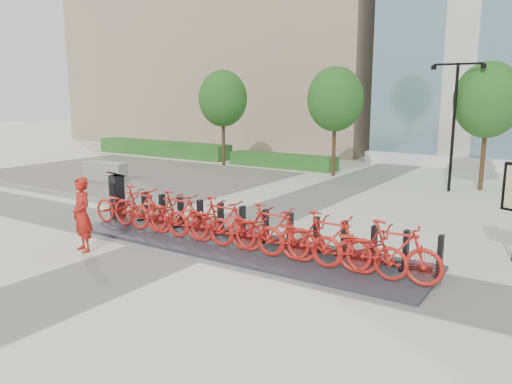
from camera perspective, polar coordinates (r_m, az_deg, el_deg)
The scene contains 26 objects.
ground at distance 13.25m, azimuth -7.23°, elevation -5.69°, with size 120.00×120.00×0.00m, color beige.
gravel_patch at distance 25.00m, azimuth -14.32°, elevation 1.99°, with size 14.00×14.00×0.00m, color #65615A.
curb at distance 21.93m, azimuth -24.17°, elevation 0.31°, with size 14.00×0.25×0.15m, color gray.
hedge_a at distance 32.28m, azimuth -10.68°, elevation 4.92°, with size 10.00×1.40×0.90m, color #21451C.
hedge_b at distance 26.63m, azimuth 3.02°, elevation 3.61°, with size 6.00×1.20×0.70m, color #21451C.
tree_0 at distance 27.07m, azimuth -3.80°, elevation 10.60°, with size 2.60×2.60×5.10m.
tree_1 at distance 23.73m, azimuth 9.05°, elevation 10.42°, with size 2.60×2.60×5.10m.
tree_2 at distance 21.86m, azimuth 24.97°, elevation 9.50°, with size 2.60×2.60×5.10m.
streetlamp at distance 21.07m, azimuth 21.75°, elevation 8.48°, with size 2.00×0.20×5.00m.
dock_pad at distance 12.70m, azimuth -1.85°, elevation -6.16°, with size 9.60×2.40×0.08m, color #2E2F35.
dock_rail_posts at distance 12.72m, azimuth 0.92°, elevation -3.94°, with size 8.74×0.50×0.85m, color black, non-canonical shape.
bike_0 at distance 14.83m, azimuth -15.09°, elevation -1.64°, with size 0.73×2.11×1.11m, color red.
bike_1 at distance 14.30m, azimuth -13.18°, elevation -1.77°, with size 0.58×2.04×1.23m, color red.
bike_2 at distance 13.81m, azimuth -11.10°, elevation -2.40°, with size 0.73×2.11×1.11m, color red.
bike_3 at distance 13.32m, azimuth -8.88°, elevation -2.55°, with size 0.58×2.04×1.23m, color red.
bike_4 at distance 12.87m, azimuth -6.49°, elevation -3.25°, with size 0.73×2.11×1.11m, color red.
bike_5 at distance 12.42m, azimuth -3.93°, elevation -3.44°, with size 0.58×2.04×1.23m, color red.
bike_6 at distance 12.03m, azimuth -1.19°, elevation -4.20°, with size 0.73×2.11×1.11m, color red.
bike_7 at distance 11.63m, azimuth 1.75°, elevation -4.42°, with size 0.58×2.04×1.23m, color red.
bike_8 at distance 11.30m, azimuth 4.87°, elevation -5.24°, with size 0.73×2.11×1.11m, color red.
bike_9 at distance 10.98m, azimuth 8.19°, elevation -5.48°, with size 0.58×2.04×1.23m, color red.
bike_10 at distance 10.73m, azimuth 11.69°, elevation -6.33°, with size 0.73×2.11×1.11m, color red.
bike_11 at distance 10.48m, azimuth 15.38°, elevation -6.57°, with size 0.58×2.04×1.23m, color red.
kiosk at distance 15.71m, azimuth -15.60°, elevation -0.44°, with size 0.50×0.44×1.45m.
worker_red at distance 12.90m, azimuth -19.28°, elevation -2.44°, with size 0.67×0.44×1.85m, color #AE1A11.
jersey_barrier at distance 23.42m, azimuth -16.86°, elevation 2.28°, with size 2.14×0.58×0.83m, color #9E9D98.
Camera 1 is at (8.29, -9.61, 3.80)m, focal length 35.00 mm.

